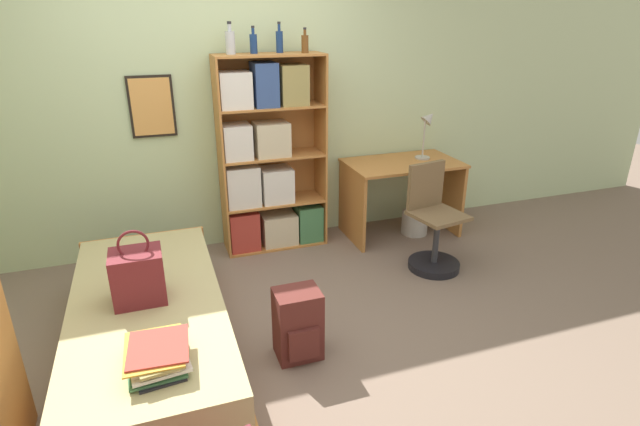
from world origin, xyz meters
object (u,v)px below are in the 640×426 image
book_stack_on_bed (157,356)px  bottle_clear (279,41)px  bed (150,329)px  bottle_green (230,42)px  backpack (298,325)px  desk (402,185)px  bookcase (266,163)px  handbag (138,276)px  bottle_brown (253,43)px  desk_lamp (428,126)px  desk_chair (433,235)px  waste_bin (415,223)px  bottle_blue (305,43)px

book_stack_on_bed → bottle_clear: (1.20, 2.04, 1.32)m
bed → bottle_green: 2.25m
bottle_green → backpack: bearing=-88.9°
desk → bottle_green: bearing=173.6°
book_stack_on_bed → bookcase: (1.03, 1.99, 0.31)m
handbag → bottle_brown: bearing=52.8°
bottle_brown → bottle_clear: bearing=4.1°
bottle_green → backpack: 2.28m
desk_lamp → backpack: (-1.74, -1.52, -0.81)m
desk → desk_chair: desk_chair is taller
bottle_green → bottle_brown: size_ratio=1.16×
bottle_green → waste_bin: bearing=-8.0°
bed → backpack: 0.91m
bed → book_stack_on_bed: bearing=-86.1°
bed → bottle_brown: bearing=53.4°
waste_bin → desk_chair: bearing=-107.6°
bottle_clear → backpack: bearing=-102.6°
desk → waste_bin: 0.41m
bottle_brown → backpack: (-0.16, -1.66, -1.56)m
desk_chair → backpack: 1.60m
handbag → waste_bin: handbag is taller
desk_chair → backpack: desk_chair is taller
waste_bin → bottle_blue: bearing=171.1°
desk → desk_lamp: bearing=10.2°
desk → backpack: bearing=-135.0°
bed → desk: 2.64m
bottle_brown → bottle_clear: 0.22m
bottle_brown → backpack: size_ratio=0.47×
book_stack_on_bed → bed: bearing=93.9°
bottle_brown → desk_chair: 2.14m
bed → handbag: 0.38m
bed → bottle_clear: (1.24, 1.39, 1.59)m
bed → bookcase: bookcase is taller
bottle_green → bottle_brown: 0.19m
backpack → desk: bearing=45.0°
desk_lamp → bottle_green: bearing=176.1°
bed → handbag: (-0.02, -0.00, 0.37)m
desk_chair → bottle_green: bearing=148.5°
bottle_clear → desk_lamp: 1.57m
bookcase → bottle_green: bearing=173.9°
bottle_green → desk_lamp: size_ratio=0.53×
bed → book_stack_on_bed: size_ratio=5.35×
desk → bed: bearing=-152.9°
handbag → bottle_clear: size_ratio=1.89×
bookcase → bottle_clear: bottle_clear is taller
desk → backpack: desk is taller
handbag → bookcase: size_ratio=0.27×
desk_lamp → bed: bearing=-154.5°
bed → bottle_green: size_ratio=8.23×
desk_chair → handbag: bearing=-168.1°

